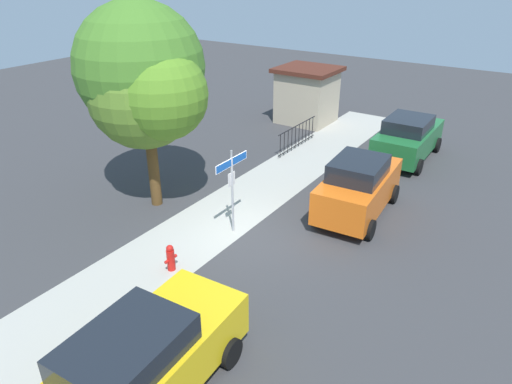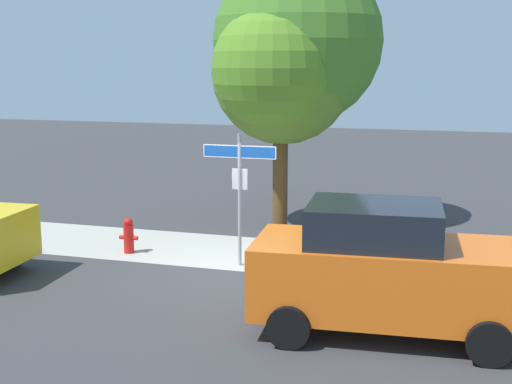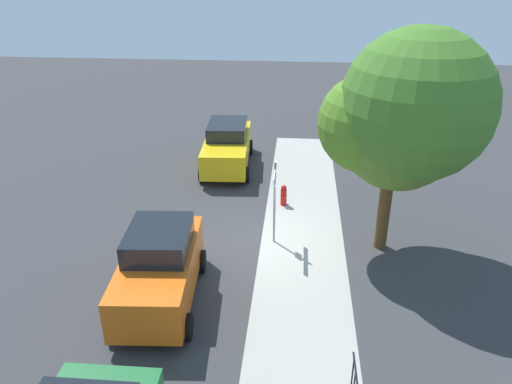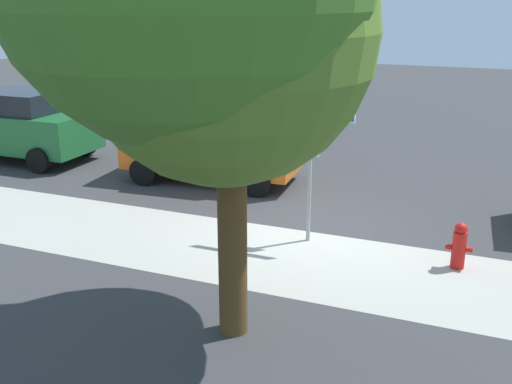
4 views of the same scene
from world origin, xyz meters
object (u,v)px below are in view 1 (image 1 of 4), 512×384
(car_orange, at_px, (358,186))
(utility_shed, at_px, (307,95))
(fire_hydrant, at_px, (171,258))
(car_yellow, at_px, (139,367))
(street_sign, at_px, (232,177))
(shade_tree, at_px, (144,83))
(car_green, at_px, (408,137))

(car_orange, distance_m, utility_shed, 10.03)
(fire_hydrant, bearing_deg, car_orange, -27.03)
(car_yellow, relative_size, utility_shed, 1.61)
(street_sign, height_order, car_orange, street_sign)
(shade_tree, relative_size, car_green, 1.54)
(street_sign, xyz_separation_m, car_yellow, (-6.05, -2.33, -0.92))
(street_sign, relative_size, car_green, 0.62)
(car_orange, height_order, utility_shed, utility_shed)
(car_orange, relative_size, utility_shed, 1.42)
(car_yellow, bearing_deg, car_green, -4.07)
(street_sign, bearing_deg, fire_hydrant, 175.61)
(car_green, bearing_deg, car_yellow, 178.39)
(fire_hydrant, bearing_deg, utility_shed, 13.16)
(car_yellow, distance_m, utility_shed, 18.09)
(car_green, xyz_separation_m, utility_shed, (2.17, 5.98, 0.50))
(car_orange, bearing_deg, car_yellow, 173.40)
(shade_tree, relative_size, fire_hydrant, 8.52)
(car_green, bearing_deg, utility_shed, 69.38)
(utility_shed, bearing_deg, car_yellow, -161.52)
(car_orange, height_order, car_green, car_orange)
(shade_tree, distance_m, utility_shed, 11.33)
(shade_tree, xyz_separation_m, fire_hydrant, (-2.69, -3.23, -3.79))
(shade_tree, distance_m, car_yellow, 9.03)
(car_green, height_order, fire_hydrant, car_green)
(shade_tree, height_order, fire_hydrant, shade_tree)
(car_yellow, xyz_separation_m, car_green, (14.97, -0.25, -0.01))
(car_orange, height_order, fire_hydrant, car_orange)
(car_orange, distance_m, car_green, 5.74)
(car_yellow, relative_size, car_green, 1.10)
(car_green, bearing_deg, shade_tree, 145.09)
(fire_hydrant, bearing_deg, shade_tree, 50.12)
(street_sign, distance_m, car_orange, 4.29)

